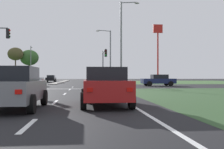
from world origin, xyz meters
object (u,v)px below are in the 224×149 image
object	(u,v)px
street_lamp_third	(109,54)
car_grey_near	(13,88)
car_black_second	(51,79)
car_silver_sixth	(25,80)
fastfood_pole_sign	(158,40)
treeline_third	(15,54)
traffic_signal_far_right	(104,60)
treeline_fourth	(29,58)
street_lamp_second	(123,40)
car_navy_third	(158,80)
car_red_seventh	(105,86)
street_lamp_fourth	(31,62)

from	to	relation	value
street_lamp_third	car_grey_near	bearing A→B (deg)	-101.82
car_black_second	car_silver_sixth	size ratio (longest dim) A/B	0.97
street_lamp_third	fastfood_pole_sign	xyz separation A→B (m)	(10.18, 8.97, 3.48)
treeline_third	traffic_signal_far_right	bearing A→B (deg)	-57.58
traffic_signal_far_right	fastfood_pole_sign	world-z (taller)	fastfood_pole_sign
treeline_third	treeline_fourth	bearing A→B (deg)	40.08
street_lamp_third	street_lamp_second	bearing A→B (deg)	-88.23
car_navy_third	street_lamp_third	size ratio (longest dim) A/B	0.51
traffic_signal_far_right	street_lamp_third	distance (m)	3.29
car_grey_near	fastfood_pole_sign	distance (m)	43.23
treeline_third	car_red_seventh	bearing A→B (deg)	-72.50
traffic_signal_far_right	fastfood_pole_sign	size ratio (longest dim) A/B	0.51
car_navy_third	fastfood_pole_sign	xyz separation A→B (m)	(4.53, 16.40, 7.41)
traffic_signal_far_right	treeline_fourth	size ratio (longest dim) A/B	0.69
car_navy_third	treeline_third	size ratio (longest dim) A/B	0.50
car_navy_third	street_lamp_second	size ratio (longest dim) A/B	0.46
traffic_signal_far_right	street_lamp_third	world-z (taller)	street_lamp_third
car_silver_sixth	street_lamp_fourth	xyz separation A→B (m)	(-6.31, 35.50, 4.23)
car_red_seventh	street_lamp_second	size ratio (longest dim) A/B	0.49
fastfood_pole_sign	traffic_signal_far_right	bearing A→B (deg)	-133.21
car_silver_sixth	street_lamp_second	world-z (taller)	street_lamp_second
traffic_signal_far_right	street_lamp_second	size ratio (longest dim) A/B	0.61
car_black_second	treeline_fourth	size ratio (longest dim) A/B	0.53
car_navy_third	street_lamp_third	world-z (taller)	street_lamp_third
car_red_seventh	traffic_signal_far_right	size ratio (longest dim) A/B	0.80
car_grey_near	fastfood_pole_sign	world-z (taller)	fastfood_pole_sign
car_black_second	treeline_fourth	distance (m)	16.81
street_lamp_second	treeline_third	xyz separation A→B (m)	(-21.60, 40.99, 1.74)
car_red_seventh	treeline_fourth	bearing A→B (deg)	104.27
car_navy_third	street_lamp_third	xyz separation A→B (m)	(-5.65, 7.43, 3.94)
car_grey_near	car_red_seventh	size ratio (longest dim) A/B	0.93
car_grey_near	traffic_signal_far_right	distance (m)	28.03
traffic_signal_far_right	street_lamp_second	bearing A→B (deg)	-81.52
car_grey_near	car_red_seventh	bearing A→B (deg)	16.16
car_navy_third	traffic_signal_far_right	xyz separation A→B (m)	(-6.64, 4.51, 2.80)
traffic_signal_far_right	fastfood_pole_sign	bearing A→B (deg)	46.79
car_black_second	street_lamp_fourth	distance (m)	13.99
car_black_second	treeline_third	xyz separation A→B (m)	(-10.31, 11.64, 6.15)
treeline_third	car_navy_third	bearing A→B (deg)	-53.55
car_black_second	car_silver_sixth	world-z (taller)	car_silver_sixth
car_red_seventh	street_lamp_fourth	world-z (taller)	street_lamp_fourth
car_black_second	car_red_seventh	distance (m)	47.30
street_lamp_third	treeline_third	xyz separation A→B (m)	(-21.23, 28.95, 2.22)
car_grey_near	car_red_seventh	distance (m)	3.63
car_navy_third	street_lamp_second	xyz separation A→B (m)	(-5.28, -4.60, 4.43)
street_lamp_second	car_black_second	bearing A→B (deg)	111.03
street_lamp_fourth	treeline_third	distance (m)	4.24
street_lamp_second	street_lamp_fourth	bearing A→B (deg)	113.47
traffic_signal_far_right	street_lamp_third	bearing A→B (deg)	71.34
car_black_second	car_navy_third	distance (m)	29.78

